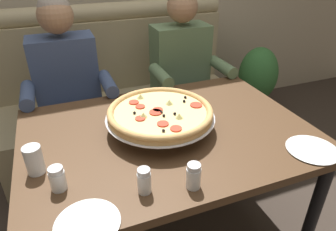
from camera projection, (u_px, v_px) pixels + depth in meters
The scene contains 13 objects.
ground_plane at pixel (168, 231), 1.82m from camera, with size 16.00×16.00×0.00m, color #382D26.
booth_bench at pixel (125, 105), 2.40m from camera, with size 1.79×0.78×1.13m.
dining_table at pixel (168, 143), 1.50m from camera, with size 1.38×0.98×0.72m.
diner_left at pixel (69, 90), 1.90m from camera, with size 0.54×0.64×1.27m.
diner_right at pixel (186, 73), 2.16m from camera, with size 0.54×0.64×1.27m.
pizza at pixel (160, 113), 1.43m from camera, with size 0.52×0.52×0.12m.
shaker_pepper_flakes at pixel (58, 180), 1.10m from camera, with size 0.06×0.06×0.10m.
shaker_parmesan at pixel (144, 182), 1.08m from camera, with size 0.05×0.05×0.10m.
shaker_oregano at pixel (193, 178), 1.11m from camera, with size 0.05×0.05×0.10m.
plate_near_left at pixel (87, 222), 0.97m from camera, with size 0.21×0.21×0.02m.
plate_near_right at pixel (313, 148), 1.32m from camera, with size 0.22×0.22×0.02m.
drinking_glass at pixel (35, 162), 1.17m from camera, with size 0.07×0.07×0.12m.
potted_plant at pixel (257, 80), 2.86m from camera, with size 0.36×0.36×0.70m.
Camera 1 is at (-0.45, -1.15, 1.51)m, focal length 32.30 mm.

